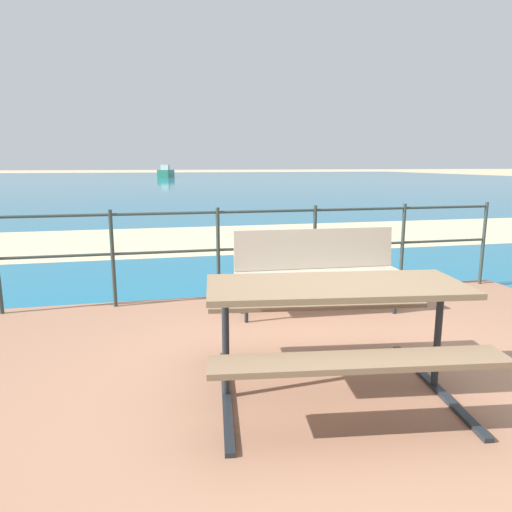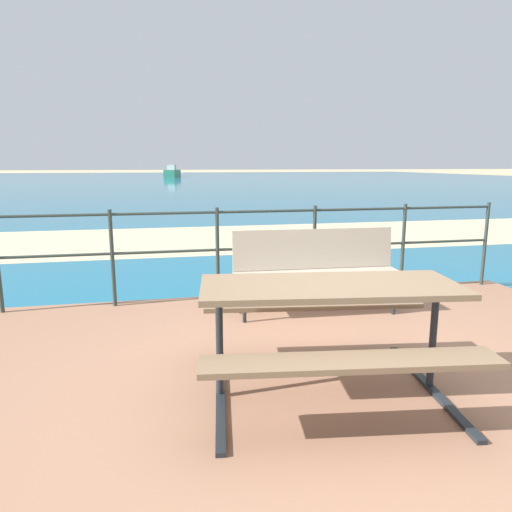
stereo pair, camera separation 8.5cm
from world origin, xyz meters
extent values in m
plane|color=tan|center=(0.00, 0.00, 0.00)|extent=(240.00, 240.00, 0.00)
cube|color=#996B51|center=(0.00, 0.00, 0.03)|extent=(6.40, 5.20, 0.06)
cube|color=#196B8E|center=(0.00, 40.00, 0.01)|extent=(90.00, 90.00, 0.01)
cube|color=beige|center=(0.00, 7.35, 0.01)|extent=(54.00, 3.98, 0.01)
cube|color=#7A6047|center=(-0.12, 0.00, 0.83)|extent=(1.81, 0.90, 0.04)
cube|color=#7A6047|center=(-0.19, -0.56, 0.54)|extent=(1.76, 0.47, 0.04)
cube|color=#7A6047|center=(-0.05, 0.56, 0.54)|extent=(1.76, 0.47, 0.04)
cylinder|color=#1E2328|center=(-0.87, 0.10, 0.45)|extent=(0.06, 0.06, 0.77)
cube|color=#1E2328|center=(-0.87, 0.10, 0.07)|extent=(0.23, 1.38, 0.03)
cylinder|color=#1E2328|center=(0.62, -0.09, 0.45)|extent=(0.06, 0.06, 0.77)
cube|color=#1E2328|center=(0.62, -0.09, 0.07)|extent=(0.23, 1.38, 0.03)
cube|color=tan|center=(0.39, 1.70, 0.50)|extent=(1.79, 0.47, 0.04)
cube|color=tan|center=(0.39, 1.88, 0.74)|extent=(1.78, 0.14, 0.43)
cylinder|color=#1E2328|center=(-0.43, 1.58, 0.28)|extent=(0.04, 0.04, 0.44)
cylinder|color=#1E2328|center=(-0.41, 1.88, 0.28)|extent=(0.04, 0.04, 0.44)
cylinder|color=#1E2328|center=(1.19, 1.51, 0.28)|extent=(0.04, 0.04, 0.44)
cylinder|color=#1E2328|center=(1.20, 1.81, 0.28)|extent=(0.04, 0.04, 0.44)
cylinder|color=#2D3833|center=(-1.77, 2.43, 0.61)|extent=(0.04, 0.04, 1.10)
cylinder|color=#2D3833|center=(-0.59, 2.43, 0.61)|extent=(0.04, 0.04, 1.10)
cylinder|color=#2D3833|center=(0.59, 2.43, 0.61)|extent=(0.04, 0.04, 1.10)
cylinder|color=#2D3833|center=(1.77, 2.43, 0.61)|extent=(0.04, 0.04, 1.10)
cylinder|color=#2D3833|center=(2.95, 2.43, 0.61)|extent=(0.04, 0.04, 1.10)
cylinder|color=#2D3833|center=(0.00, 2.43, 1.10)|extent=(5.90, 0.03, 0.03)
cylinder|color=#2D3833|center=(0.00, 2.43, 0.66)|extent=(5.90, 0.03, 0.03)
cube|color=#338466|center=(0.39, 54.94, 0.45)|extent=(2.15, 3.55, 0.87)
cube|color=silver|center=(0.33, 54.70, 1.18)|extent=(1.10, 1.09, 0.60)
cone|color=#338466|center=(0.91, 56.77, 0.45)|extent=(0.89, 0.69, 0.79)
camera|label=1|loc=(-1.31, -2.86, 1.65)|focal=32.69mm
camera|label=2|loc=(-1.23, -2.87, 1.65)|focal=32.69mm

